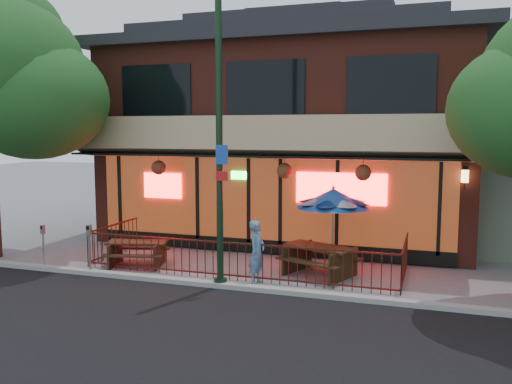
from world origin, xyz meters
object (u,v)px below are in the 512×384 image
(street_light, at_px, (219,156))
(picnic_table_right, at_px, (320,256))
(pedestrian, at_px, (257,252))
(parking_meter_far, at_px, (43,239))
(picnic_table_left, at_px, (137,250))
(parking_meter_near, at_px, (89,241))
(patio_umbrella, at_px, (333,198))

(street_light, bearing_deg, picnic_table_right, 39.70)
(pedestrian, relative_size, parking_meter_far, 1.29)
(picnic_table_left, height_order, pedestrian, pedestrian)
(picnic_table_left, height_order, parking_meter_near, parking_meter_near)
(patio_umbrella, bearing_deg, parking_meter_near, -156.65)
(patio_umbrella, xyz_separation_m, parking_meter_far, (-7.45, -2.48, -1.12))
(patio_umbrella, bearing_deg, pedestrian, -127.33)
(picnic_table_right, bearing_deg, picnic_table_left, -172.94)
(street_light, xyz_separation_m, patio_umbrella, (2.27, 2.48, -1.20))
(picnic_table_left, height_order, patio_umbrella, patio_umbrella)
(picnic_table_right, xyz_separation_m, parking_meter_far, (-7.26, -1.72, 0.31))
(street_light, xyz_separation_m, parking_meter_near, (-3.65, -0.08, -2.25))
(parking_meter_near, bearing_deg, patio_umbrella, 23.35)
(picnic_table_right, xyz_separation_m, patio_umbrella, (0.19, 0.76, 1.43))
(picnic_table_right, relative_size, patio_umbrella, 0.97)
(picnic_table_left, xyz_separation_m, parking_meter_near, (-0.71, -1.18, 0.44))
(picnic_table_right, relative_size, parking_meter_near, 1.68)
(patio_umbrella, bearing_deg, parking_meter_far, -161.61)
(pedestrian, bearing_deg, street_light, 129.67)
(picnic_table_right, distance_m, patio_umbrella, 1.63)
(picnic_table_left, height_order, parking_meter_far, parking_meter_far)
(patio_umbrella, height_order, pedestrian, patio_umbrella)
(picnic_table_right, height_order, pedestrian, pedestrian)
(picnic_table_left, bearing_deg, street_light, -20.55)
(pedestrian, height_order, parking_meter_near, pedestrian)
(parking_meter_near, bearing_deg, picnic_table_right, 17.46)
(patio_umbrella, distance_m, pedestrian, 2.74)
(street_light, distance_m, pedestrian, 2.53)
(picnic_table_left, relative_size, picnic_table_right, 0.85)
(picnic_table_left, xyz_separation_m, pedestrian, (3.71, -0.60, 0.33))
(parking_meter_near, height_order, parking_meter_far, parking_meter_near)
(street_light, xyz_separation_m, picnic_table_right, (2.08, 1.72, -2.63))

